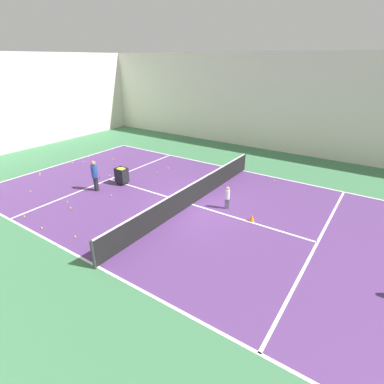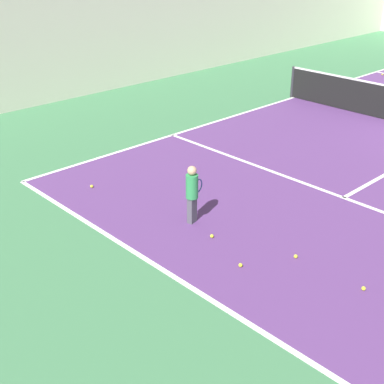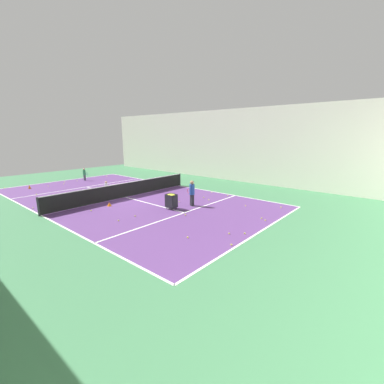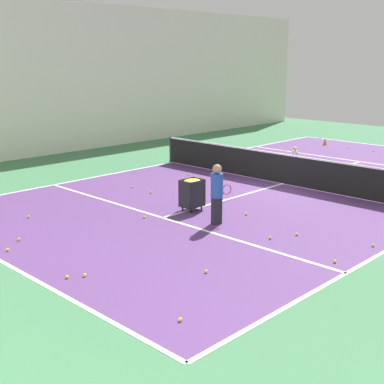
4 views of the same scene
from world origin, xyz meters
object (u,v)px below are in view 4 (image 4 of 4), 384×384
(tennis_net, at_px, (283,168))
(ball_cart, at_px, (192,188))
(training_cone_0, at_px, (325,142))
(training_cone_1, at_px, (324,167))
(child_midcourt, at_px, (295,159))
(coach_at_net, at_px, (217,190))

(tennis_net, height_order, ball_cart, tennis_net)
(training_cone_0, relative_size, training_cone_1, 1.05)
(tennis_net, distance_m, child_midcourt, 1.64)
(child_midcourt, xyz_separation_m, ball_cart, (-0.61, 6.08, 0.03))
(tennis_net, xyz_separation_m, ball_cart, (-0.05, 4.54, 0.10))
(child_midcourt, distance_m, training_cone_1, 1.55)
(ball_cart, bearing_deg, training_cone_0, -75.20)
(coach_at_net, bearing_deg, tennis_net, 32.46)
(child_midcourt, relative_size, ball_cart, 1.16)
(ball_cart, xyz_separation_m, training_cone_0, (3.45, -13.05, -0.48))
(tennis_net, relative_size, training_cone_0, 35.36)
(tennis_net, height_order, child_midcourt, child_midcourt)
(child_midcourt, bearing_deg, ball_cart, -33.15)
(tennis_net, relative_size, training_cone_1, 37.12)
(tennis_net, xyz_separation_m, training_cone_1, (0.11, -2.95, -0.39))
(coach_at_net, distance_m, training_cone_1, 8.13)
(child_midcourt, distance_m, training_cone_0, 7.54)
(coach_at_net, relative_size, ball_cart, 1.73)
(coach_at_net, bearing_deg, training_cone_1, 27.54)
(tennis_net, xyz_separation_m, training_cone_0, (3.40, -8.51, -0.39))
(ball_cart, height_order, training_cone_0, ball_cart)
(tennis_net, distance_m, training_cone_1, 2.98)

